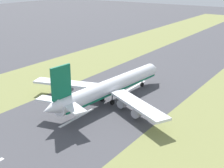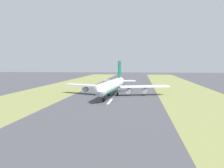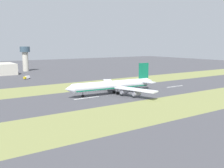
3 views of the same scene
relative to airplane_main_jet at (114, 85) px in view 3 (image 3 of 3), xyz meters
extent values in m
plane|color=#424247|center=(-1.02, 7.28, -6.02)|extent=(800.00, 800.00, 0.00)
cube|color=olive|center=(-46.02, 7.28, -6.02)|extent=(40.00, 600.00, 0.01)
cube|color=olive|center=(43.98, 7.28, -6.02)|extent=(40.00, 600.00, 0.01)
cube|color=silver|center=(-1.02, -58.10, -6.01)|extent=(1.20, 18.00, 0.01)
cube|color=silver|center=(-1.02, -18.10, -6.01)|extent=(1.20, 18.00, 0.01)
cube|color=silver|center=(-1.02, 21.90, -6.01)|extent=(1.20, 18.00, 0.01)
cylinder|color=silver|center=(0.16, 1.90, 0.18)|extent=(10.58, 56.30, 6.00)
cone|color=silver|center=(2.66, 32.30, 0.18)|extent=(6.27, 5.47, 5.88)
cone|color=silver|center=(-2.39, -29.00, 0.98)|extent=(5.58, 6.40, 5.10)
cube|color=#0F6647|center=(0.16, 1.90, -1.47)|extent=(10.09, 54.05, 0.70)
cube|color=silver|center=(-17.88, -3.86, -0.72)|extent=(29.47, 14.35, 0.90)
cube|color=silver|center=(17.00, -6.73, -0.72)|extent=(28.60, 18.39, 0.90)
cylinder|color=#93939E|center=(-9.14, -1.35, -3.17)|extent=(3.58, 5.05, 3.20)
cylinder|color=#93939E|center=(-18.40, -4.10, -3.17)|extent=(3.58, 5.05, 3.20)
cylinder|color=#93939E|center=(8.80, -2.83, -3.17)|extent=(3.58, 5.05, 3.20)
cylinder|color=#93939E|center=(17.48, -7.05, -3.17)|extent=(3.58, 5.05, 3.20)
cube|color=#0F6647|center=(-1.98, -24.01, 8.68)|extent=(1.45, 8.04, 11.00)
cube|color=silver|center=(-7.46, -23.56, 1.18)|extent=(10.74, 6.58, 0.60)
cube|color=silver|center=(3.50, -24.46, 1.18)|extent=(10.92, 7.92, 0.60)
cylinder|color=#59595E|center=(1.90, 23.11, -3.52)|extent=(0.50, 0.50, 3.20)
cylinder|color=black|center=(1.90, 23.11, -5.12)|extent=(1.04, 1.87, 1.80)
cylinder|color=#59595E|center=(-2.68, -0.88, -3.52)|extent=(0.50, 0.50, 3.20)
cylinder|color=black|center=(-2.68, -0.88, -5.12)|extent=(1.04, 1.87, 1.80)
cylinder|color=#59595E|center=(2.50, -1.30, -3.52)|extent=(0.50, 0.50, 3.20)
cylinder|color=black|center=(2.50, -1.30, -5.12)|extent=(1.04, 1.87, 1.80)
cylinder|color=#BCB7A8|center=(184.28, 6.61, 5.83)|extent=(7.00, 7.00, 23.69)
cylinder|color=#334756|center=(184.28, 6.61, 21.02)|extent=(12.00, 12.00, 6.68)
cube|color=gold|center=(108.90, 29.25, -4.52)|extent=(2.70, 2.57, 2.00)
cube|color=silver|center=(109.81, 26.39, -4.22)|extent=(3.31, 4.48, 2.60)
cylinder|color=black|center=(107.86, 28.91, -5.52)|extent=(0.64, 1.06, 1.00)
cylinder|color=black|center=(109.95, 29.58, -5.52)|extent=(0.64, 1.06, 1.00)
cylinder|color=black|center=(109.13, 24.91, -5.52)|extent=(0.64, 1.06, 1.00)
cylinder|color=black|center=(111.23, 25.58, -5.52)|extent=(0.64, 1.06, 1.00)
camera|label=1|loc=(65.51, -92.91, 41.63)|focal=50.00mm
camera|label=2|loc=(-15.99, 148.16, 12.55)|focal=42.00mm
camera|label=3|loc=(-143.83, 99.29, 27.83)|focal=42.00mm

